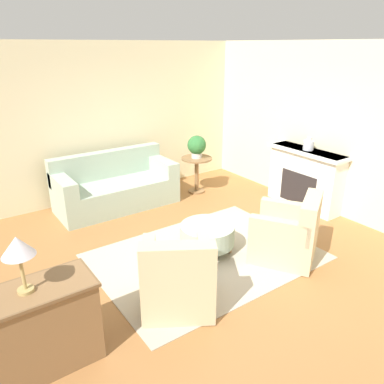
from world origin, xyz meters
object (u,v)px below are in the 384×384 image
at_px(armchair_right, 289,235).
at_px(side_table, 197,168).
at_px(potted_plant_on_side_table, 197,146).
at_px(armchair_left, 177,279).
at_px(vase_mantel_near, 308,145).
at_px(couch, 115,188).
at_px(ottoman_table, 207,234).
at_px(table_lamp, 18,249).
at_px(dresser, 34,329).

relative_size(armchair_right, side_table, 1.56).
bearing_deg(potted_plant_on_side_table, side_table, 90.00).
xyz_separation_m(armchair_left, vase_mantel_near, (3.37, 1.06, 0.78)).
bearing_deg(side_table, couch, 170.22).
bearing_deg(side_table, ottoman_table, -122.08).
bearing_deg(ottoman_table, side_table, 57.92).
relative_size(couch, side_table, 3.00).
distance_m(armchair_right, ottoman_table, 1.10).
bearing_deg(table_lamp, armchair_right, -0.12).
height_order(couch, dresser, couch).
height_order(ottoman_table, potted_plant_on_side_table, potted_plant_on_side_table).
bearing_deg(dresser, ottoman_table, 17.03).
relative_size(armchair_left, side_table, 1.56).
relative_size(dresser, vase_mantel_near, 4.96).
relative_size(armchair_left, armchair_right, 1.00).
distance_m(armchair_right, vase_mantel_near, 2.06).
height_order(potted_plant_on_side_table, table_lamp, table_lamp).
bearing_deg(armchair_left, table_lamp, 179.74).
distance_m(armchair_left, armchair_right, 1.78).
bearing_deg(vase_mantel_near, armchair_right, -146.44).
height_order(ottoman_table, table_lamp, table_lamp).
xyz_separation_m(armchair_left, table_lamp, (-1.49, 0.01, 0.88)).
height_order(couch, armchair_left, couch).
distance_m(armchair_right, potted_plant_on_side_table, 2.82).
relative_size(armchair_right, dresser, 0.98).
bearing_deg(couch, potted_plant_on_side_table, -9.78).
xyz_separation_m(ottoman_table, table_lamp, (-2.48, -0.76, 0.97)).
relative_size(potted_plant_on_side_table, table_lamp, 0.84).
xyz_separation_m(dresser, potted_plant_on_side_table, (3.70, 2.71, 0.51)).
bearing_deg(potted_plant_on_side_table, armchair_left, -129.19).
distance_m(armchair_left, vase_mantel_near, 3.62).
distance_m(side_table, vase_mantel_near, 2.13).
bearing_deg(couch, vase_mantel_near, -35.21).
bearing_deg(potted_plant_on_side_table, vase_mantel_near, -55.23).
height_order(armchair_left, potted_plant_on_side_table, potted_plant_on_side_table).
xyz_separation_m(couch, side_table, (1.59, -0.27, 0.13)).
relative_size(side_table, dresser, 0.63).
relative_size(couch, table_lamp, 4.08).
bearing_deg(dresser, potted_plant_on_side_table, 36.23).
relative_size(side_table, vase_mantel_near, 3.12).
distance_m(armchair_right, table_lamp, 3.38).
relative_size(armchair_left, vase_mantel_near, 4.87).
xyz_separation_m(armchair_left, ottoman_table, (0.99, 0.77, -0.09)).
distance_m(armchair_left, dresser, 1.49).
xyz_separation_m(armchair_right, potted_plant_on_side_table, (0.44, 2.72, 0.58)).
xyz_separation_m(ottoman_table, dresser, (-2.48, -0.76, 0.16)).
distance_m(side_table, potted_plant_on_side_table, 0.45).
bearing_deg(armchair_left, ottoman_table, 37.65).
bearing_deg(armchair_left, vase_mantel_near, 17.41).
bearing_deg(potted_plant_on_side_table, armchair_right, -99.17).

